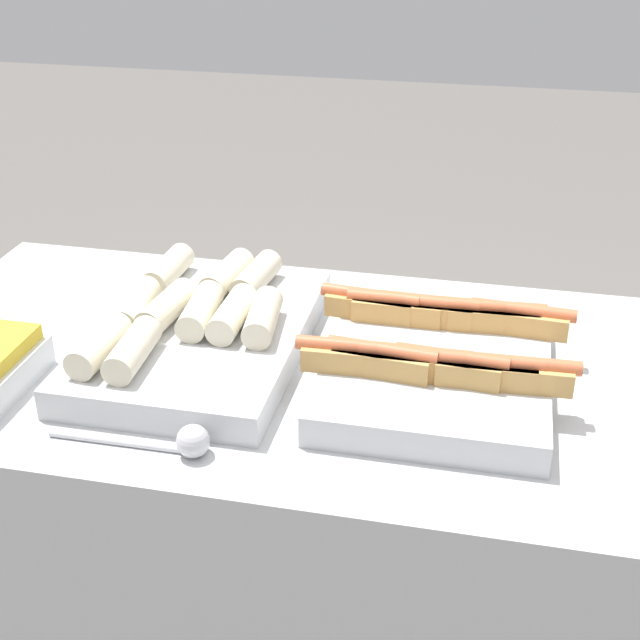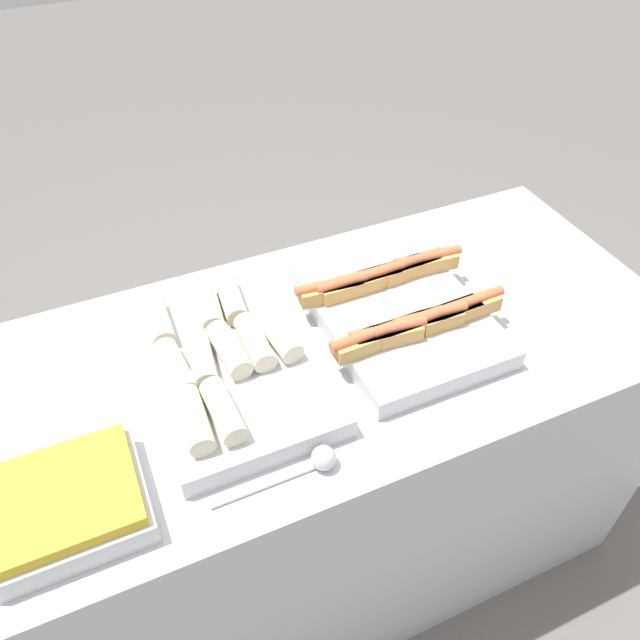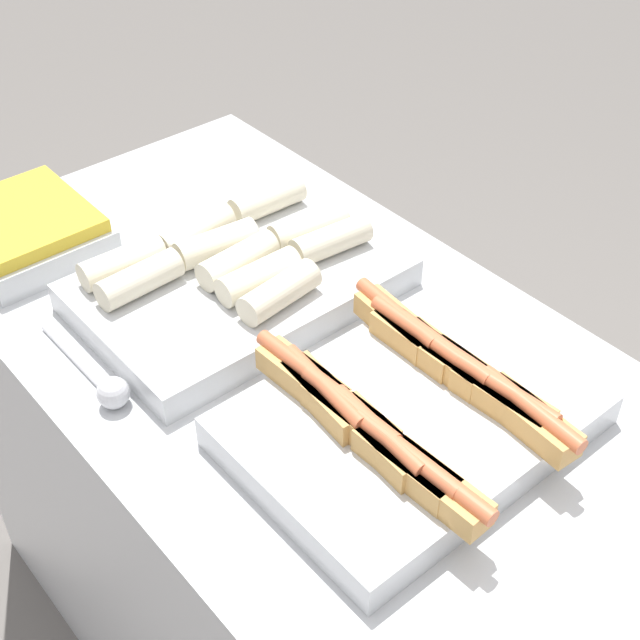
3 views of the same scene
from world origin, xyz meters
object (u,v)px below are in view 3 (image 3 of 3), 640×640
object	(u,v)px
tray_hotdogs	(411,412)
serving_spoon_near	(107,387)
tray_wraps	(239,275)
tray_side_front	(27,230)

from	to	relation	value
tray_hotdogs	serving_spoon_near	size ratio (longest dim) A/B	1.96
tray_hotdogs	tray_wraps	size ratio (longest dim) A/B	0.94
tray_wraps	serving_spoon_near	size ratio (longest dim) A/B	2.08
serving_spoon_near	tray_hotdogs	bearing A→B (deg)	40.65
serving_spoon_near	tray_side_front	bearing A→B (deg)	168.74
tray_wraps	tray_side_front	xyz separation A→B (m)	(-0.34, -0.20, -0.00)
tray_wraps	serving_spoon_near	xyz separation A→B (m)	(0.07, -0.28, -0.02)
tray_wraps	tray_side_front	world-z (taller)	tray_wraps
tray_hotdogs	tray_wraps	distance (m)	0.40
tray_hotdogs	tray_side_front	world-z (taller)	tray_hotdogs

